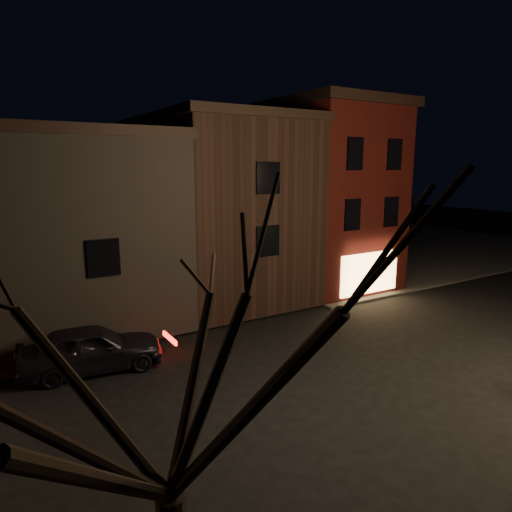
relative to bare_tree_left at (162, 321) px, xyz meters
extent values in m
plane|color=black|center=(8.00, 7.00, -5.43)|extent=(120.00, 120.00, 0.00)
cube|color=#2D2B28|center=(28.00, 27.00, -5.37)|extent=(30.00, 30.00, 0.12)
cube|color=#460F0C|center=(16.00, 16.50, -0.31)|extent=(6.00, 8.00, 10.00)
cube|color=black|center=(16.00, 16.50, 4.94)|extent=(6.50, 8.50, 0.50)
cube|color=#FFC272|center=(16.00, 12.45, -4.01)|extent=(4.00, 0.12, 2.20)
cube|color=black|center=(9.50, 17.50, -0.81)|extent=(7.00, 10.00, 9.00)
cube|color=black|center=(9.50, 17.50, 3.89)|extent=(7.30, 10.30, 0.40)
cube|color=black|center=(2.25, 17.50, -1.31)|extent=(7.50, 10.00, 8.00)
cube|color=black|center=(2.25, 17.50, 2.89)|extent=(7.80, 10.30, 0.40)
imported|color=black|center=(1.35, 11.18, -4.61)|extent=(5.02, 2.53, 1.64)
camera|label=1|loc=(-1.60, -4.52, 1.65)|focal=32.00mm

